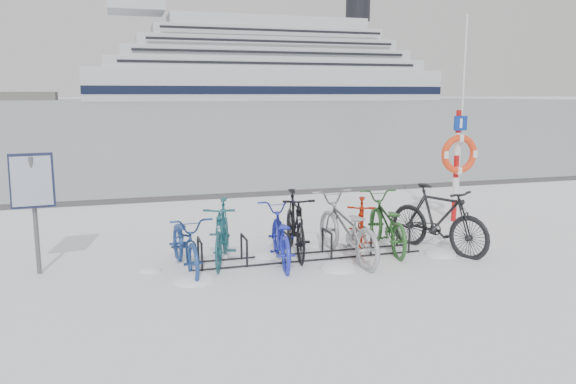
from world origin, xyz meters
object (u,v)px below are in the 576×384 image
Objects in this scene: info_board at (33,188)px; cruise_ferry at (266,69)px; bike_rack at (307,247)px; lifebuoy_station at (459,154)px.

cruise_ferry is at bearing 68.74° from info_board.
info_board reaches higher than bike_rack.
info_board is 0.43× the size of lifebuoy_station.
info_board is at bearing -105.11° from cruise_ferry.
cruise_ferry reaches higher than lifebuoy_station.
bike_rack is 0.92× the size of lifebuoy_station.
info_board is at bearing -170.63° from lifebuoy_station.
bike_rack is at bearing -156.91° from lifebuoy_station.
cruise_ferry is at bearing 75.97° from bike_rack.
lifebuoy_station is 0.03× the size of cruise_ferry.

